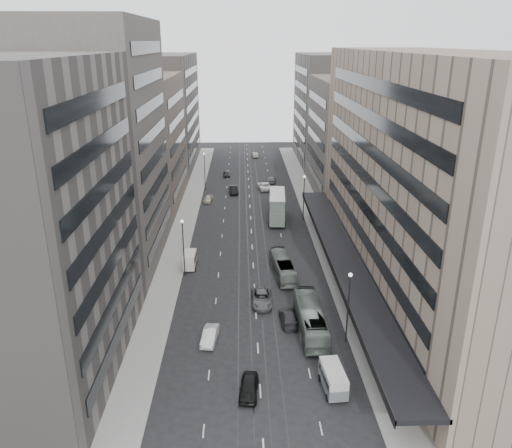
{
  "coord_description": "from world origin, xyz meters",
  "views": [
    {
      "loc": [
        -1.52,
        -51.67,
        31.05
      ],
      "look_at": [
        0.44,
        16.21,
        6.06
      ],
      "focal_mm": 35.0,
      "sensor_mm": 36.0,
      "label": 1
    }
  ],
  "objects": [
    {
      "name": "sedan_8",
      "position": [
        -5.22,
        66.47,
        0.66
      ],
      "size": [
        1.91,
        4.02,
        1.33
      ],
      "primitive_type": "imported",
      "rotation": [
        0.0,
        0.0,
        0.09
      ],
      "color": "#272729",
      "rests_on": "ground"
    },
    {
      "name": "sedan_4",
      "position": [
        -8.5,
        46.0,
        0.67
      ],
      "size": [
        2.08,
        4.1,
        1.34
      ],
      "primitive_type": "imported",
      "rotation": [
        0.0,
        0.0,
        -0.13
      ],
      "color": "#BFB29E",
      "rests_on": "ground"
    },
    {
      "name": "sedan_1",
      "position": [
        -5.23,
        -4.51,
        0.7
      ],
      "size": [
        1.98,
        4.38,
        1.39
      ],
      "primitive_type": "imported",
      "rotation": [
        0.0,
        0.0,
        -0.12
      ],
      "color": "silver",
      "rests_on": "ground"
    },
    {
      "name": "double_decker",
      "position": [
        4.8,
        34.22,
        2.84
      ],
      "size": [
        3.49,
        9.77,
        5.26
      ],
      "rotation": [
        0.0,
        0.0,
        -0.07
      ],
      "color": "slate",
      "rests_on": "ground"
    },
    {
      "name": "building_left_b",
      "position": [
        -21.5,
        19.0,
        17.0
      ],
      "size": [
        15.0,
        26.0,
        34.0
      ],
      "primitive_type": "cube",
      "color": "#4A4540",
      "rests_on": "ground"
    },
    {
      "name": "vw_microbus",
      "position": [
        6.85,
        -13.02,
        1.31
      ],
      "size": [
        2.29,
        4.49,
        2.35
      ],
      "rotation": [
        0.0,
        0.0,
        0.08
      ],
      "color": "slate",
      "rests_on": "ground"
    },
    {
      "name": "ground",
      "position": [
        0.0,
        0.0,
        0.0
      ],
      "size": [
        220.0,
        220.0,
        0.0
      ],
      "primitive_type": "plane",
      "color": "black",
      "rests_on": "ground"
    },
    {
      "name": "lamp_left_far",
      "position": [
        -9.7,
        55.0,
        5.2
      ],
      "size": [
        0.44,
        0.44,
        8.32
      ],
      "color": "#262628",
      "rests_on": "ground"
    },
    {
      "name": "lamp_right_far",
      "position": [
        9.7,
        35.0,
        5.2
      ],
      "size": [
        0.44,
        0.44,
        8.32
      ],
      "color": "#262628",
      "rests_on": "ground"
    },
    {
      "name": "panel_van",
      "position": [
        -9.2,
        14.45,
        1.29
      ],
      "size": [
        1.9,
        3.76,
        2.35
      ],
      "rotation": [
        0.0,
        0.0,
        -0.02
      ],
      "color": "beige",
      "rests_on": "ground"
    },
    {
      "name": "building_left_a",
      "position": [
        -21.5,
        -8.0,
        15.0
      ],
      "size": [
        15.0,
        28.0,
        30.0
      ],
      "primitive_type": "cube",
      "color": "slate",
      "rests_on": "ground"
    },
    {
      "name": "sidewalk_left",
      "position": [
        -12.0,
        37.5,
        0.07
      ],
      "size": [
        4.0,
        125.0,
        0.15
      ],
      "primitive_type": "cube",
      "color": "gray",
      "rests_on": "ground"
    },
    {
      "name": "building_right_far",
      "position": [
        21.5,
        82.0,
        14.0
      ],
      "size": [
        15.0,
        32.0,
        28.0
      ],
      "primitive_type": "cube",
      "color": "slate",
      "rests_on": "ground"
    },
    {
      "name": "sedan_6",
      "position": [
        3.45,
        54.95,
        0.81
      ],
      "size": [
        3.44,
        6.16,
        1.63
      ],
      "primitive_type": "imported",
      "rotation": [
        0.0,
        0.0,
        3.27
      ],
      "color": "white",
      "rests_on": "ground"
    },
    {
      "name": "lamp_right_near",
      "position": [
        9.7,
        -5.0,
        5.2
      ],
      "size": [
        0.44,
        0.44,
        8.32
      ],
      "color": "#262628",
      "rests_on": "ground"
    },
    {
      "name": "bus_far",
      "position": [
        4.04,
        11.62,
        1.35
      ],
      "size": [
        3.25,
        9.88,
        2.7
      ],
      "primitive_type": "imported",
      "rotation": [
        0.0,
        0.0,
        3.24
      ],
      "color": "gray",
      "rests_on": "ground"
    },
    {
      "name": "sidewalk_right",
      "position": [
        12.0,
        37.5,
        0.07
      ],
      "size": [
        4.0,
        125.0,
        0.15
      ],
      "primitive_type": "cube",
      "color": "gray",
      "rests_on": "ground"
    },
    {
      "name": "pedestrian",
      "position": [
        11.66,
        -6.08,
        1.12
      ],
      "size": [
        0.78,
        0.59,
        1.94
      ],
      "primitive_type": "imported",
      "rotation": [
        0.0,
        0.0,
        3.33
      ],
      "color": "black",
      "rests_on": "sidewalk_right"
    },
    {
      "name": "sedan_0",
      "position": [
        -1.08,
        -13.38,
        0.72
      ],
      "size": [
        2.14,
        4.4,
        1.45
      ],
      "primitive_type": "imported",
      "rotation": [
        0.0,
        0.0,
        -0.1
      ],
      "color": "black",
      "rests_on": "ground"
    },
    {
      "name": "building_left_d",
      "position": [
        -21.5,
        79.0,
        14.0
      ],
      "size": [
        15.0,
        38.0,
        28.0
      ],
      "primitive_type": "cube",
      "color": "slate",
      "rests_on": "ground"
    },
    {
      "name": "sedan_5",
      "position": [
        -3.39,
        52.03,
        0.81
      ],
      "size": [
        2.09,
        5.01,
        1.61
      ],
      "primitive_type": "imported",
      "rotation": [
        0.0,
        0.0,
        0.08
      ],
      "color": "black",
      "rests_on": "ground"
    },
    {
      "name": "sedan_7",
      "position": [
        5.35,
        60.5,
        0.67
      ],
      "size": [
        2.37,
        4.79,
        1.34
      ],
      "primitive_type": "imported",
      "rotation": [
        0.0,
        0.0,
        3.03
      ],
      "color": "#545456",
      "rests_on": "ground"
    },
    {
      "name": "sedan_2",
      "position": [
        0.82,
        3.66,
        0.75
      ],
      "size": [
        2.51,
        5.41,
        1.5
      ],
      "primitive_type": "imported",
      "rotation": [
        0.0,
        0.0,
        -0.0
      ],
      "color": "#525254",
      "rests_on": "ground"
    },
    {
      "name": "building_left_c",
      "position": [
        -21.5,
        46.0,
        12.5
      ],
      "size": [
        15.0,
        28.0,
        25.0
      ],
      "primitive_type": "cube",
      "color": "#665A4F",
      "rests_on": "ground"
    },
    {
      "name": "bus_near",
      "position": [
        6.04,
        -2.67,
        1.56
      ],
      "size": [
        2.78,
        11.27,
        3.13
      ],
      "primitive_type": "imported",
      "rotation": [
        0.0,
        0.0,
        3.16
      ],
      "color": "slate",
      "rests_on": "ground"
    },
    {
      "name": "lamp_left_near",
      "position": [
        -9.7,
        12.0,
        5.2
      ],
      "size": [
        0.44,
        0.44,
        8.32
      ],
      "color": "#262628",
      "rests_on": "ground"
    },
    {
      "name": "sedan_3",
      "position": [
        3.74,
        -0.87,
        0.7
      ],
      "size": [
        2.12,
        4.87,
        1.4
      ],
      "primitive_type": "imported",
      "rotation": [
        0.0,
        0.0,
        3.18
      ],
      "color": "#29292C",
      "rests_on": "ground"
    },
    {
      "name": "department_store",
      "position": [
        21.45,
        8.0,
        14.95
      ],
      "size": [
        19.2,
        60.0,
        30.0
      ],
      "color": "gray",
      "rests_on": "ground"
    },
    {
      "name": "sedan_9",
      "position": [
        2.24,
        87.77,
        0.68
      ],
      "size": [
        1.78,
        4.26,
        1.37
      ],
      "primitive_type": "imported",
      "rotation": [
        0.0,
        0.0,
        3.22
      ],
      "color": "#A39987",
      "rests_on": "ground"
    },
    {
      "name": "building_right_mid",
      "position": [
        21.5,
        52.0,
        12.0
      ],
      "size": [
        15.0,
        28.0,
        24.0
      ],
      "primitive_type": "cube",
      "color": "#4A4540",
      "rests_on": "ground"
    }
  ]
}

